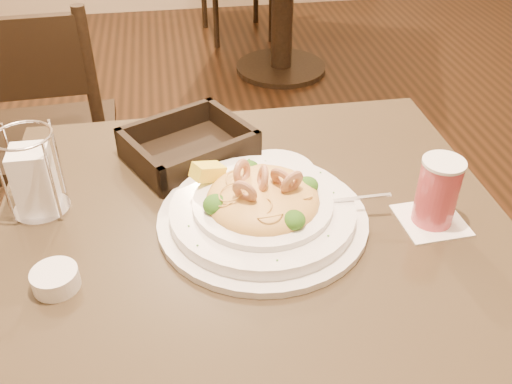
{
  "coord_description": "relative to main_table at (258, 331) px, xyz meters",
  "views": [
    {
      "loc": [
        -0.12,
        -0.73,
        1.4
      ],
      "look_at": [
        0.0,
        0.02,
        0.84
      ],
      "focal_mm": 40.0,
      "sensor_mm": 36.0,
      "label": 1
    }
  ],
  "objects": [
    {
      "name": "main_table",
      "position": [
        0.0,
        0.0,
        0.0
      ],
      "size": [
        0.9,
        0.9,
        0.76
      ],
      "color": "black",
      "rests_on": "ground"
    },
    {
      "name": "dining_chair_near",
      "position": [
        -0.52,
        0.89,
        -0.02
      ],
      "size": [
        0.44,
        0.44,
        0.93
      ],
      "rotation": [
        0.0,
        0.0,
        3.19
      ],
      "color": "black",
      "rests_on": "ground"
    },
    {
      "name": "pasta_bowl",
      "position": [
        0.01,
        0.04,
        0.28
      ],
      "size": [
        0.41,
        0.37,
        0.12
      ],
      "rotation": [
        0.0,
        0.0,
        -0.21
      ],
      "color": "white",
      "rests_on": "main_table"
    },
    {
      "name": "drink_glass",
      "position": [
        0.31,
        -0.01,
        0.3
      ],
      "size": [
        0.12,
        0.12,
        0.13
      ],
      "rotation": [
        0.0,
        0.0,
        0.06
      ],
      "color": "white",
      "rests_on": "main_table"
    },
    {
      "name": "bread_basket",
      "position": [
        -0.1,
        0.27,
        0.26
      ],
      "size": [
        0.29,
        0.27,
        0.06
      ],
      "rotation": [
        0.0,
        0.0,
        0.48
      ],
      "color": "black",
      "rests_on": "main_table"
    },
    {
      "name": "napkin_caddy",
      "position": [
        -0.37,
        0.14,
        0.31
      ],
      "size": [
        0.1,
        0.1,
        0.16
      ],
      "rotation": [
        0.0,
        0.0,
        0.05
      ],
      "color": "silver",
      "rests_on": "main_table"
    },
    {
      "name": "side_plate",
      "position": [
        0.06,
        0.18,
        0.25
      ],
      "size": [
        0.2,
        0.2,
        0.01
      ],
      "primitive_type": "cylinder",
      "rotation": [
        0.0,
        0.0,
        -0.33
      ],
      "color": "white",
      "rests_on": "main_table"
    },
    {
      "name": "butter_ramekin",
      "position": [
        -0.32,
        -0.07,
        0.26
      ],
      "size": [
        0.08,
        0.08,
        0.03
      ],
      "primitive_type": "cylinder",
      "rotation": [
        0.0,
        0.0,
        -0.1
      ],
      "color": "white",
      "rests_on": "main_table"
    }
  ]
}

